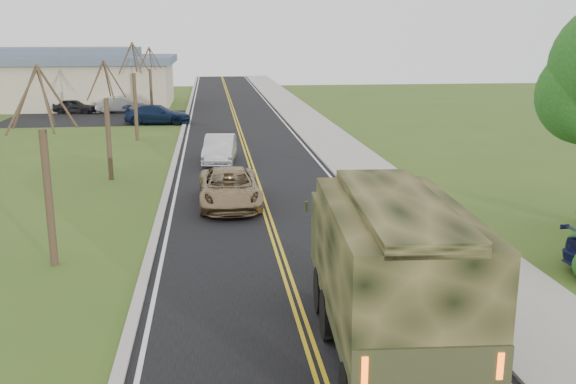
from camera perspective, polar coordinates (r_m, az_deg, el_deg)
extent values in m
cube|color=black|center=(49.90, -4.46, 5.86)|extent=(8.00, 120.00, 0.01)
cube|color=#9E998E|center=(50.24, 0.29, 6.02)|extent=(0.30, 120.00, 0.12)
cube|color=#9E998E|center=(50.49, 2.28, 6.04)|extent=(3.20, 120.00, 0.10)
cube|color=#9E998E|center=(49.90, -9.25, 5.78)|extent=(0.30, 120.00, 0.10)
cylinder|color=#38281C|center=(20.56, -20.49, -0.58)|extent=(0.24, 0.24, 4.20)
cylinder|color=#38281C|center=(20.08, -19.81, 7.95)|extent=(1.01, 0.33, 1.90)
cylinder|color=#38281C|center=(20.66, -20.71, 7.80)|extent=(0.13, 1.29, 1.74)
cylinder|color=#38281C|center=(20.36, -22.37, 7.80)|extent=(0.98, 0.43, 1.90)
cylinder|color=#38281C|center=(19.71, -22.64, 7.38)|extent=(0.79, 1.05, 1.77)
cylinder|color=#38281C|center=(19.60, -20.75, 7.74)|extent=(0.58, 0.90, 1.90)
cylinder|color=#38281C|center=(32.14, -15.65, 4.52)|extent=(0.24, 0.24, 3.96)
cylinder|color=#38281C|center=(31.88, -15.15, 9.65)|extent=(0.96, 0.32, 1.79)
cylinder|color=#38281C|center=(32.40, -15.77, 9.54)|extent=(0.12, 1.22, 1.65)
cylinder|color=#38281C|center=(32.06, -16.72, 9.57)|extent=(0.93, 0.41, 1.79)
cylinder|color=#38281C|center=(31.45, -16.77, 9.36)|extent=(0.75, 0.99, 1.67)
cylinder|color=#38281C|center=(31.40, -15.63, 9.56)|extent=(0.55, 0.85, 1.80)
cylinder|color=#38281C|center=(43.91, -13.40, 7.35)|extent=(0.24, 0.24, 4.44)
cylinder|color=#38281C|center=(43.76, -12.95, 11.56)|extent=(1.07, 0.35, 2.00)
cylinder|color=#38281C|center=(44.33, -13.49, 11.45)|extent=(0.13, 1.36, 1.84)
cylinder|color=#38281C|center=(43.92, -14.25, 11.50)|extent=(1.03, 0.46, 2.00)
cylinder|color=#38281C|center=(43.23, -14.26, 11.36)|extent=(0.83, 1.10, 1.87)
cylinder|color=#38281C|center=(43.22, -13.32, 11.52)|extent=(0.61, 0.95, 2.01)
cylinder|color=#38281C|center=(55.81, -12.06, 8.55)|extent=(0.24, 0.24, 4.08)
cylinder|color=#38281C|center=(55.71, -11.73, 11.59)|extent=(0.99, 0.33, 1.84)
cylinder|color=#38281C|center=(56.22, -12.13, 11.52)|extent=(0.13, 1.25, 1.69)
cylinder|color=#38281C|center=(55.84, -12.67, 11.55)|extent=(0.95, 0.42, 1.85)
cylinder|color=#38281C|center=(55.20, -12.66, 11.45)|extent=(0.77, 1.02, 1.72)
cylinder|color=#38281C|center=(55.21, -11.98, 11.56)|extent=(0.57, 0.88, 1.85)
cube|color=tan|center=(67.01, -19.11, 8.99)|extent=(20.00, 12.00, 4.20)
cube|color=#475466|center=(66.88, -19.28, 11.04)|extent=(21.00, 13.00, 0.70)
cube|color=#475466|center=(66.86, -19.33, 11.64)|extent=(14.00, 8.00, 0.90)
cube|color=black|center=(56.36, -15.02, 6.36)|extent=(18.00, 10.00, 0.02)
cylinder|color=black|center=(15.18, 3.75, -10.82)|extent=(0.44, 1.19, 1.17)
cylinder|color=black|center=(15.60, 12.06, -10.41)|extent=(0.44, 1.19, 1.17)
cylinder|color=black|center=(16.53, 3.11, -8.67)|extent=(0.44, 1.19, 1.17)
cylinder|color=black|center=(16.92, 10.73, -8.37)|extent=(0.44, 1.19, 1.17)
cube|color=#373A1F|center=(14.56, 8.53, -9.77)|extent=(3.01, 7.59, 0.37)
cube|color=#373A1F|center=(16.75, 6.76, -3.23)|extent=(2.67, 2.17, 1.49)
cube|color=black|center=(17.59, 6.24, -1.65)|extent=(2.34, 0.23, 0.74)
cube|color=#373A1F|center=(13.65, 9.35, -10.25)|extent=(3.00, 5.79, 0.16)
cube|color=black|center=(13.23, 9.54, -5.83)|extent=(3.00, 5.79, 2.13)
cube|color=black|center=(12.90, 9.73, -1.15)|extent=(2.05, 5.73, 0.27)
cube|color=#373A1F|center=(11.09, 12.66, -14.86)|extent=(2.66, 0.29, 0.69)
cube|color=#FF590C|center=(10.79, 6.83, -15.45)|extent=(0.11, 0.05, 0.48)
cube|color=#FF590C|center=(11.38, 18.34, -14.47)|extent=(0.11, 0.05, 0.48)
imported|color=#8F7550|center=(26.56, -5.23, 0.37)|extent=(2.54, 5.38, 1.49)
imported|color=silver|center=(35.58, -6.09, 3.81)|extent=(2.03, 4.70, 1.50)
imported|color=black|center=(60.88, -18.42, 7.25)|extent=(3.98, 2.16, 1.28)
imported|color=#A09FA4|center=(60.22, -14.55, 7.55)|extent=(4.65, 1.86, 1.50)
imported|color=#101E3C|center=(51.95, -11.52, 6.77)|extent=(5.34, 2.62, 1.50)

